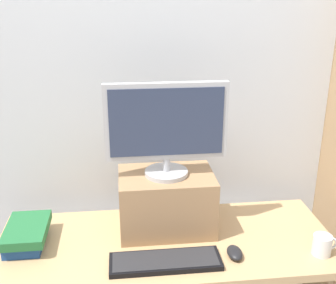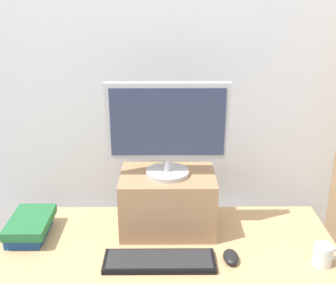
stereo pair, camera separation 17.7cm
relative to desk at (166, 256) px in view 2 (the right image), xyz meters
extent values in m
cube|color=silver|center=(0.00, 0.46, 0.64)|extent=(7.00, 0.08, 2.60)
cube|color=tan|center=(0.00, 0.00, 0.06)|extent=(1.51, 0.61, 0.04)
cylinder|color=tan|center=(-0.71, 0.26, -0.31)|extent=(0.05, 0.05, 0.70)
cylinder|color=tan|center=(0.71, 0.26, -0.31)|extent=(0.05, 0.05, 0.70)
cube|color=#A87F56|center=(0.01, 0.11, 0.22)|extent=(0.43, 0.29, 0.27)
cylinder|color=#B7B7BA|center=(0.01, 0.11, 0.37)|extent=(0.19, 0.19, 0.02)
cylinder|color=#B7B7BA|center=(0.01, 0.11, 0.41)|extent=(0.03, 0.03, 0.06)
cube|color=#B7B7BA|center=(0.01, 0.11, 0.61)|extent=(0.53, 0.04, 0.34)
cube|color=#2D3851|center=(0.01, 0.09, 0.61)|extent=(0.49, 0.00, 0.30)
cube|color=black|center=(-0.03, -0.17, 0.09)|extent=(0.46, 0.15, 0.02)
cube|color=#28282B|center=(-0.03, -0.17, 0.11)|extent=(0.43, 0.13, 0.00)
ellipsoid|color=black|center=(0.27, -0.15, 0.10)|extent=(0.06, 0.10, 0.04)
cube|color=navy|center=(-0.62, 0.04, 0.11)|extent=(0.16, 0.23, 0.05)
cube|color=#236B38|center=(-0.61, 0.05, 0.15)|extent=(0.18, 0.27, 0.04)
cylinder|color=white|center=(0.64, -0.17, 0.13)|extent=(0.08, 0.08, 0.09)
torus|color=white|center=(0.68, -0.17, 0.13)|extent=(0.06, 0.01, 0.06)
camera|label=1|loc=(-0.18, -1.61, 1.15)|focal=45.00mm
camera|label=2|loc=(0.00, -1.62, 1.15)|focal=45.00mm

